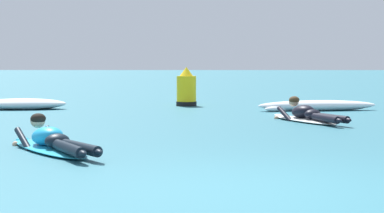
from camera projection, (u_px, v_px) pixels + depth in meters
The scene contains 6 objects.
ground_plane at pixel (227, 111), 16.67m from camera, with size 120.00×120.00×0.00m, color #2D6B7A.
surfer_near at pixel (52, 142), 9.47m from camera, with size 1.81×2.53×0.54m.
surfer_far at pixel (307, 115), 13.91m from camera, with size 1.36×2.54×0.53m.
whitewater_mid_right at pixel (318, 106), 16.92m from camera, with size 3.01×1.06×0.26m.
whitewater_back at pixel (21, 104), 17.32m from camera, with size 2.33×1.12×0.28m.
channel_marker_buoy at pixel (186, 90), 18.60m from camera, with size 0.55×0.55×1.04m.
Camera 1 is at (-0.67, -6.63, 1.27)m, focal length 65.09 mm.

